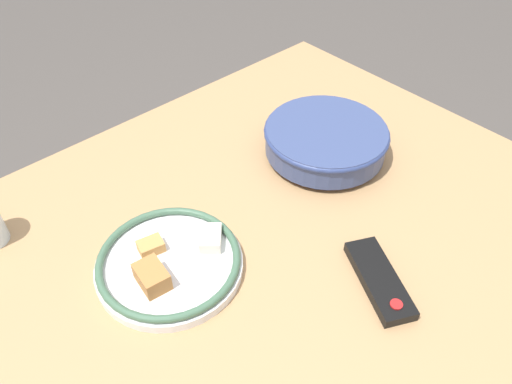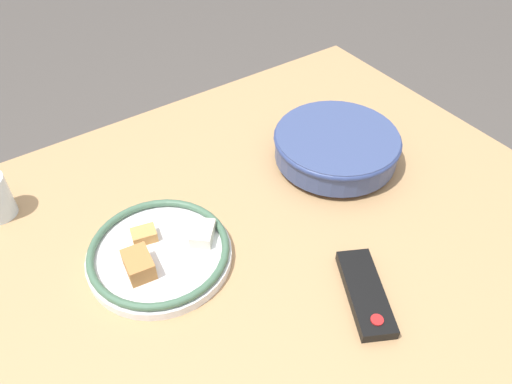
% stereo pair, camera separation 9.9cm
% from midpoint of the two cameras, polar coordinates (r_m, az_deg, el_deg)
% --- Properties ---
extents(dining_table, '(1.24, 1.06, 0.74)m').
position_cam_midpoint_polar(dining_table, '(1.01, 4.62, -8.97)').
color(dining_table, tan).
rests_on(dining_table, ground_plane).
extents(noodle_bowl, '(0.27, 0.27, 0.07)m').
position_cam_midpoint_polar(noodle_bowl, '(1.11, 11.70, 5.10)').
color(noodle_bowl, '#384775').
rests_on(noodle_bowl, dining_table).
extents(food_plate, '(0.26, 0.26, 0.05)m').
position_cam_midpoint_polar(food_plate, '(0.91, -7.96, -7.07)').
color(food_plate, white).
rests_on(food_plate, dining_table).
extents(tv_remote, '(0.13, 0.18, 0.02)m').
position_cam_midpoint_polar(tv_remote, '(0.89, 15.57, -11.22)').
color(tv_remote, black).
rests_on(tv_remote, dining_table).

